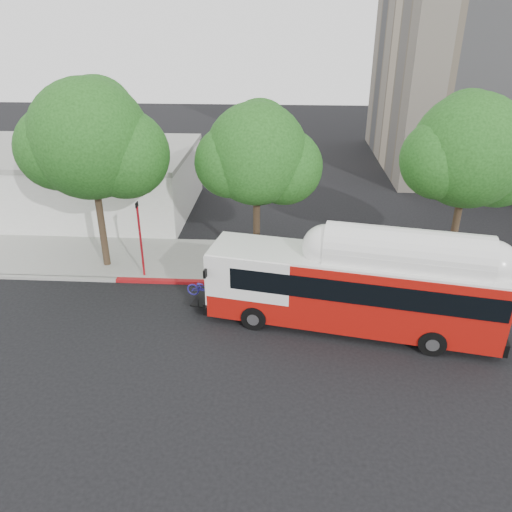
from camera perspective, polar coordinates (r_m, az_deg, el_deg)
The scene contains 10 objects.
ground at distance 21.64m, azimuth 1.78°, elevation -8.46°, with size 120.00×120.00×0.00m, color black.
sidewalk at distance 27.23m, azimuth 2.22°, elevation -0.61°, with size 60.00×5.00×0.15m, color gray.
curb_strip at distance 24.93m, azimuth 2.07°, elevation -3.27°, with size 60.00×0.30×0.15m, color gray.
red_curb_segment at distance 25.15m, azimuth -4.78°, elevation -3.05°, with size 10.00×0.32×0.16m, color maroon.
street_tree_left at distance 25.70m, azimuth -17.40°, elevation 12.13°, with size 6.67×5.80×9.74m.
street_tree_mid at distance 24.77m, azimuth 1.03°, elevation 11.13°, with size 5.75×5.00×8.62m.
street_tree_right at distance 26.09m, azimuth 24.02°, elevation 10.49°, with size 6.21×5.40×9.18m.
low_commercial_bldg at distance 36.40m, azimuth -20.25°, elevation 8.22°, with size 16.20×10.20×4.25m.
transit_bus at distance 21.34m, azimuth 11.00°, elevation -3.89°, with size 13.08×4.81×3.81m.
signal_pole at distance 25.45m, azimuth -13.04°, elevation 1.77°, with size 0.12×0.39×4.09m.
Camera 1 is at (0.41, -17.89, 12.18)m, focal length 35.00 mm.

